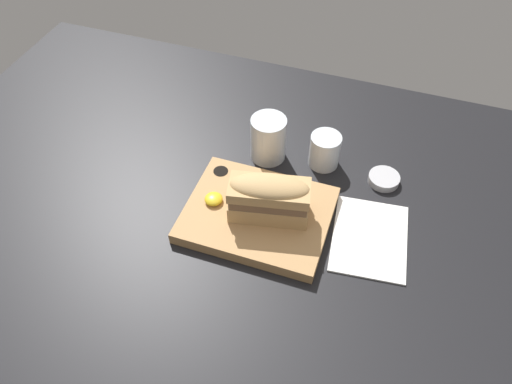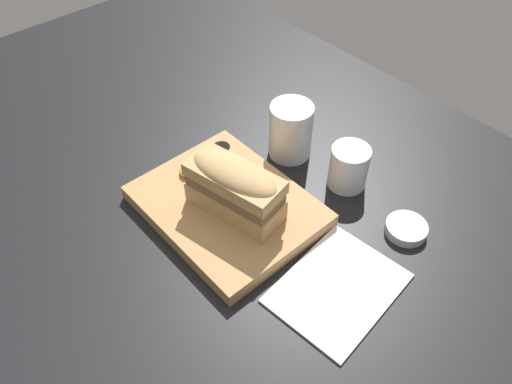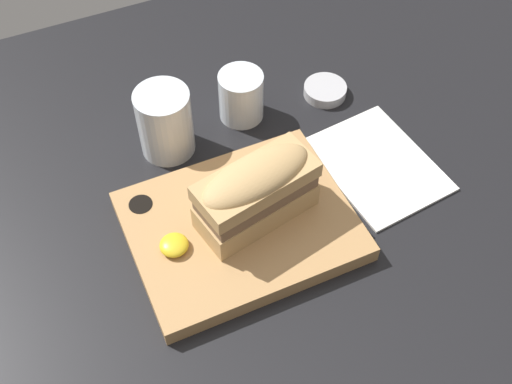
# 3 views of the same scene
# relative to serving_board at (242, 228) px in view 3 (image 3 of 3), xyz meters

# --- Properties ---
(dining_table) EXTENTS (1.60, 1.04, 0.02)m
(dining_table) POSITION_rel_serving_board_xyz_m (-0.00, 0.00, -0.02)
(dining_table) COLOR black
(dining_table) RESTS_ON ground
(serving_board) EXTENTS (0.28, 0.22, 0.03)m
(serving_board) POSITION_rel_serving_board_xyz_m (0.00, 0.00, 0.00)
(serving_board) COLOR tan
(serving_board) RESTS_ON dining_table
(sandwich) EXTENTS (0.16, 0.10, 0.09)m
(sandwich) POSITION_rel_serving_board_xyz_m (0.02, 0.00, 0.06)
(sandwich) COLOR tan
(sandwich) RESTS_ON serving_board
(mustard_dollop) EXTENTS (0.04, 0.04, 0.01)m
(mustard_dollop) POSITION_rel_serving_board_xyz_m (-0.09, -0.00, 0.02)
(mustard_dollop) COLOR gold
(mustard_dollop) RESTS_ON serving_board
(water_glass) EXTENTS (0.08, 0.08, 0.10)m
(water_glass) POSITION_rel_serving_board_xyz_m (-0.04, 0.18, 0.03)
(water_glass) COLOR silver
(water_glass) RESTS_ON dining_table
(wine_glass) EXTENTS (0.07, 0.07, 0.08)m
(wine_glass) POSITION_rel_serving_board_xyz_m (0.09, 0.20, 0.02)
(wine_glass) COLOR silver
(wine_glass) RESTS_ON dining_table
(napkin) EXTENTS (0.16, 0.20, 0.00)m
(napkin) POSITION_rel_serving_board_xyz_m (0.22, 0.03, -0.01)
(napkin) COLOR white
(napkin) RESTS_ON dining_table
(condiment_dish) EXTENTS (0.07, 0.07, 0.02)m
(condiment_dish) POSITION_rel_serving_board_xyz_m (0.22, 0.18, -0.00)
(condiment_dish) COLOR #B2B2B7
(condiment_dish) RESTS_ON dining_table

